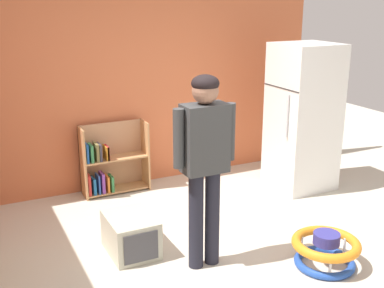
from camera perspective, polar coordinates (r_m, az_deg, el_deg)
name	(u,v)px	position (r m, az deg, el deg)	size (l,w,h in m)	color
ground_plane	(217,269)	(4.44, 2.94, -14.42)	(12.00, 12.00, 0.00)	beige
back_wall	(126,78)	(6.01, -7.77, 7.61)	(5.20, 0.06, 2.70)	#CE6940
refrigerator	(303,117)	(6.10, 12.84, 3.06)	(0.73, 0.68, 1.78)	white
bookshelf	(109,163)	(5.99, -9.64, -2.24)	(0.80, 0.28, 0.85)	tan
standing_person	(205,154)	(4.09, 1.49, -1.15)	(0.57, 0.23, 1.71)	#20202C
baby_walker	(325,250)	(4.57, 15.34, -11.85)	(0.60, 0.60, 0.32)	#234DB0
pet_carrier	(131,235)	(4.65, -7.15, -10.47)	(0.42, 0.55, 0.36)	beige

